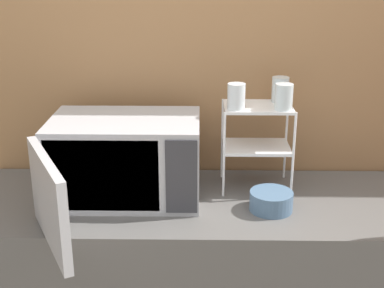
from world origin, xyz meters
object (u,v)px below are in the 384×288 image
(glass_front_left, at_px, (236,96))
(glass_back_right, at_px, (280,90))
(dish_rack, at_px, (257,129))
(glass_front_right, at_px, (284,97))
(bowl, at_px, (271,201))
(microwave, at_px, (122,160))

(glass_front_left, height_order, glass_back_right, same)
(dish_rack, bearing_deg, glass_front_right, -32.35)
(bowl, bearing_deg, glass_front_left, 128.92)
(dish_rack, distance_m, glass_front_left, 0.18)
(microwave, xyz_separation_m, glass_front_right, (0.62, 0.06, 0.24))
(glass_front_left, bearing_deg, glass_back_right, 31.84)
(microwave, bearing_deg, dish_rack, 12.47)
(bowl, bearing_deg, dish_rack, 100.59)
(bowl, bearing_deg, glass_front_right, 72.61)
(dish_rack, xyz_separation_m, bowl, (0.04, -0.22, -0.22))
(glass_back_right, xyz_separation_m, glass_front_right, (-0.00, -0.12, 0.00))
(glass_back_right, height_order, bowl, glass_back_right)
(glass_back_right, height_order, glass_front_right, same)
(dish_rack, bearing_deg, microwave, -167.53)
(dish_rack, relative_size, glass_front_left, 3.47)
(glass_front_right, bearing_deg, dish_rack, 147.65)
(microwave, xyz_separation_m, glass_front_left, (0.44, 0.06, 0.24))
(microwave, height_order, glass_front_left, glass_front_left)
(microwave, distance_m, dish_rack, 0.55)
(glass_front_left, bearing_deg, microwave, -171.90)
(glass_front_right, bearing_deg, microwave, -174.51)
(dish_rack, xyz_separation_m, glass_back_right, (0.09, 0.06, 0.15))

